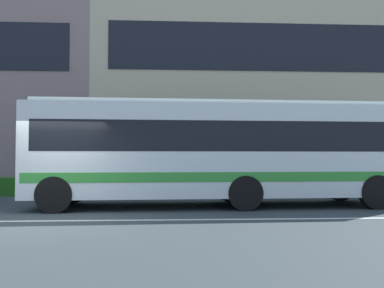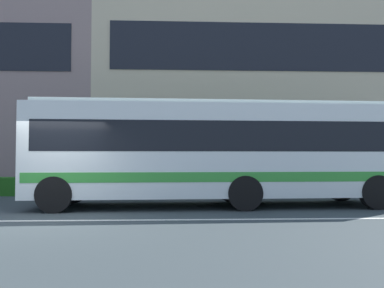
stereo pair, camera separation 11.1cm
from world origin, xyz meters
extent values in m
plane|color=#353E41|center=(0.00, 0.00, 0.00)|extent=(160.00, 160.00, 0.00)
cube|color=silver|center=(0.00, 0.00, 0.00)|extent=(60.00, 0.16, 0.01)
cube|color=#23621A|center=(2.90, 6.71, 0.36)|extent=(20.40, 1.10, 0.72)
cube|color=#C5B694|center=(10.66, 14.33, 6.25)|extent=(23.38, 8.40, 12.50)
cube|color=black|center=(10.66, 10.11, 7.25)|extent=(21.51, 0.04, 2.50)
cube|color=silver|center=(4.47, 2.66, 1.71)|extent=(11.28, 2.90, 2.73)
cube|color=black|center=(4.47, 2.66, 2.12)|extent=(10.61, 2.89, 0.87)
cube|color=green|center=(4.47, 2.66, 0.96)|extent=(11.06, 2.91, 0.28)
cube|color=silver|center=(4.47, 2.66, 3.14)|extent=(10.82, 2.48, 0.12)
cube|color=black|center=(-1.14, 2.46, 2.12)|extent=(0.10, 2.10, 0.96)
cylinder|color=black|center=(-0.09, 1.35, 0.50)|extent=(1.01, 0.32, 1.00)
cylinder|color=black|center=(-0.17, 3.65, 0.50)|extent=(1.01, 0.32, 1.00)
cylinder|color=black|center=(5.20, 1.54, 0.50)|extent=(1.01, 0.32, 1.00)
cylinder|color=black|center=(5.12, 3.84, 0.50)|extent=(1.01, 0.32, 1.00)
cylinder|color=black|center=(9.11, 1.67, 0.50)|extent=(1.01, 0.32, 1.00)
cylinder|color=black|center=(9.02, 3.97, 0.50)|extent=(1.01, 0.32, 1.00)
camera|label=1|loc=(3.09, -9.41, 1.48)|focal=36.19mm
camera|label=2|loc=(3.20, -9.42, 1.48)|focal=36.19mm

